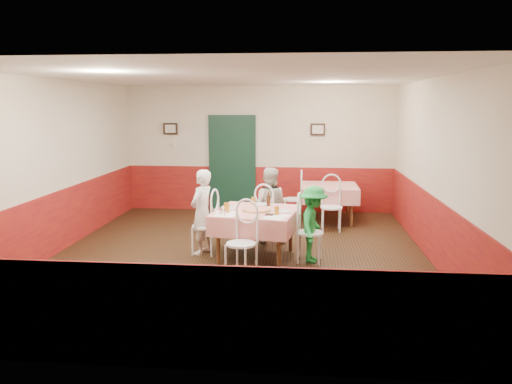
# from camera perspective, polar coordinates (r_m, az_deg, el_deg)

# --- Properties ---
(floor) EXTENTS (7.00, 7.00, 0.00)m
(floor) POSITION_cam_1_polar(r_m,az_deg,el_deg) (8.06, -1.87, -7.29)
(floor) COLOR black
(floor) RESTS_ON ground
(ceiling) EXTENTS (7.00, 7.00, 0.00)m
(ceiling) POSITION_cam_1_polar(r_m,az_deg,el_deg) (7.70, -1.99, 13.01)
(ceiling) COLOR white
(ceiling) RESTS_ON back_wall
(back_wall) EXTENTS (6.00, 0.10, 2.80)m
(back_wall) POSITION_cam_1_polar(r_m,az_deg,el_deg) (11.22, 0.34, 4.91)
(back_wall) COLOR beige
(back_wall) RESTS_ON ground
(front_wall) EXTENTS (6.00, 0.10, 2.80)m
(front_wall) POSITION_cam_1_polar(r_m,az_deg,el_deg) (4.36, -7.75, -3.28)
(front_wall) COLOR beige
(front_wall) RESTS_ON ground
(left_wall) EXTENTS (0.10, 7.00, 2.80)m
(left_wall) POSITION_cam_1_polar(r_m,az_deg,el_deg) (8.66, -22.04, 2.68)
(left_wall) COLOR beige
(left_wall) RESTS_ON ground
(right_wall) EXTENTS (0.10, 7.00, 2.80)m
(right_wall) POSITION_cam_1_polar(r_m,az_deg,el_deg) (7.96, 20.05, 2.21)
(right_wall) COLOR beige
(right_wall) RESTS_ON ground
(wainscot_back) EXTENTS (6.00, 0.03, 1.00)m
(wainscot_back) POSITION_cam_1_polar(r_m,az_deg,el_deg) (11.32, 0.33, 0.37)
(wainscot_back) COLOR maroon
(wainscot_back) RESTS_ON ground
(wainscot_front) EXTENTS (6.00, 0.03, 1.00)m
(wainscot_front) POSITION_cam_1_polar(r_m,az_deg,el_deg) (4.66, -7.44, -14.06)
(wainscot_front) COLOR maroon
(wainscot_front) RESTS_ON ground
(wainscot_left) EXTENTS (0.03, 7.00, 1.00)m
(wainscot_left) POSITION_cam_1_polar(r_m,az_deg,el_deg) (8.80, -21.57, -3.14)
(wainscot_left) COLOR maroon
(wainscot_left) RESTS_ON ground
(wainscot_right) EXTENTS (0.03, 7.00, 1.00)m
(wainscot_right) POSITION_cam_1_polar(r_m,az_deg,el_deg) (8.12, 19.57, -4.09)
(wainscot_right) COLOR maroon
(wainscot_right) RESTS_ON ground
(door) EXTENTS (0.96, 0.06, 2.10)m
(door) POSITION_cam_1_polar(r_m,az_deg,el_deg) (11.27, -2.73, 3.14)
(door) COLOR black
(door) RESTS_ON ground
(picture_left) EXTENTS (0.32, 0.03, 0.26)m
(picture_left) POSITION_cam_1_polar(r_m,az_deg,el_deg) (11.49, -9.75, 7.14)
(picture_left) COLOR black
(picture_left) RESTS_ON back_wall
(picture_right) EXTENTS (0.32, 0.03, 0.26)m
(picture_right) POSITION_cam_1_polar(r_m,az_deg,el_deg) (11.10, 7.07, 7.11)
(picture_right) COLOR black
(picture_right) RESTS_ON back_wall
(thermostat) EXTENTS (0.10, 0.03, 0.10)m
(thermostat) POSITION_cam_1_polar(r_m,az_deg,el_deg) (11.48, -9.21, 5.40)
(thermostat) COLOR white
(thermostat) RESTS_ON back_wall
(main_table) EXTENTS (1.40, 1.40, 0.77)m
(main_table) POSITION_cam_1_polar(r_m,az_deg,el_deg) (7.89, 0.00, -4.83)
(main_table) COLOR red
(main_table) RESTS_ON ground
(second_table) EXTENTS (1.12, 1.12, 0.77)m
(second_table) POSITION_cam_1_polar(r_m,az_deg,el_deg) (10.39, 8.37, -1.32)
(second_table) COLOR red
(second_table) RESTS_ON ground
(chair_left) EXTENTS (0.48, 0.48, 0.90)m
(chair_left) POSITION_cam_1_polar(r_m,az_deg,el_deg) (8.11, -5.84, -3.92)
(chair_left) COLOR white
(chair_left) RESTS_ON ground
(chair_right) EXTENTS (0.46, 0.46, 0.90)m
(chair_right) POSITION_cam_1_polar(r_m,az_deg,el_deg) (7.71, 6.15, -4.67)
(chair_right) COLOR white
(chair_right) RESTS_ON ground
(chair_far) EXTENTS (0.54, 0.54, 0.90)m
(chair_far) POSITION_cam_1_polar(r_m,az_deg,el_deg) (8.67, 1.39, -2.96)
(chair_far) COLOR white
(chair_far) RESTS_ON ground
(chair_near) EXTENTS (0.55, 0.55, 0.90)m
(chair_near) POSITION_cam_1_polar(r_m,az_deg,el_deg) (7.08, -1.72, -5.95)
(chair_near) COLOR white
(chair_near) RESTS_ON ground
(chair_second_a) EXTENTS (0.42, 0.42, 0.90)m
(chair_second_a) POSITION_cam_1_polar(r_m,az_deg,el_deg) (10.36, 4.23, -0.85)
(chair_second_a) COLOR white
(chair_second_a) RESTS_ON ground
(chair_second_b) EXTENTS (0.42, 0.42, 0.90)m
(chair_second_b) POSITION_cam_1_polar(r_m,az_deg,el_deg) (9.64, 8.61, -1.75)
(chair_second_b) COLOR white
(chair_second_b) RESTS_ON ground
(pizza) EXTENTS (0.49, 0.49, 0.03)m
(pizza) POSITION_cam_1_polar(r_m,az_deg,el_deg) (7.76, 0.09, -2.05)
(pizza) COLOR #B74723
(pizza) RESTS_ON main_table
(plate_left) EXTENTS (0.29, 0.29, 0.01)m
(plate_left) POSITION_cam_1_polar(r_m,az_deg,el_deg) (7.92, -3.13, -1.88)
(plate_left) COLOR white
(plate_left) RESTS_ON main_table
(plate_right) EXTENTS (0.29, 0.29, 0.01)m
(plate_right) POSITION_cam_1_polar(r_m,az_deg,el_deg) (7.70, 3.13, -2.22)
(plate_right) COLOR white
(plate_right) RESTS_ON main_table
(plate_far) EXTENTS (0.29, 0.29, 0.01)m
(plate_far) POSITION_cam_1_polar(r_m,az_deg,el_deg) (8.22, 0.69, -1.41)
(plate_far) COLOR white
(plate_far) RESTS_ON main_table
(glass_a) EXTENTS (0.09, 0.09, 0.15)m
(glass_a) POSITION_cam_1_polar(r_m,az_deg,el_deg) (7.63, -3.37, -1.81)
(glass_a) COLOR #BF7219
(glass_a) RESTS_ON main_table
(glass_b) EXTENTS (0.08, 0.08, 0.13)m
(glass_b) POSITION_cam_1_polar(r_m,az_deg,el_deg) (7.47, 2.37, -2.13)
(glass_b) COLOR #BF7219
(glass_b) RESTS_ON main_table
(glass_c) EXTENTS (0.08, 0.08, 0.12)m
(glass_c) POSITION_cam_1_polar(r_m,az_deg,el_deg) (8.22, -0.30, -1.03)
(glass_c) COLOR #BF7219
(glass_c) RESTS_ON main_table
(beer_bottle) EXTENTS (0.06, 0.06, 0.21)m
(beer_bottle) POSITION_cam_1_polar(r_m,az_deg,el_deg) (8.11, 1.42, -0.88)
(beer_bottle) COLOR #381C0A
(beer_bottle) RESTS_ON main_table
(shaker_a) EXTENTS (0.04, 0.04, 0.09)m
(shaker_a) POSITION_cam_1_polar(r_m,az_deg,el_deg) (7.49, -4.11, -2.28)
(shaker_a) COLOR silver
(shaker_a) RESTS_ON main_table
(shaker_b) EXTENTS (0.04, 0.04, 0.09)m
(shaker_b) POSITION_cam_1_polar(r_m,az_deg,el_deg) (7.43, -3.57, -2.37)
(shaker_b) COLOR silver
(shaker_b) RESTS_ON main_table
(shaker_c) EXTENTS (0.04, 0.04, 0.09)m
(shaker_c) POSITION_cam_1_polar(r_m,az_deg,el_deg) (7.59, -4.00, -2.10)
(shaker_c) COLOR #B23319
(shaker_c) RESTS_ON main_table
(menu_left) EXTENTS (0.31, 0.41, 0.00)m
(menu_left) POSITION_cam_1_polar(r_m,az_deg,el_deg) (7.54, -3.52, -2.52)
(menu_left) COLOR white
(menu_left) RESTS_ON main_table
(menu_right) EXTENTS (0.42, 0.48, 0.00)m
(menu_right) POSITION_cam_1_polar(r_m,az_deg,el_deg) (7.35, 2.33, -2.85)
(menu_right) COLOR white
(menu_right) RESTS_ON main_table
(wallet) EXTENTS (0.12, 0.11, 0.02)m
(wallet) POSITION_cam_1_polar(r_m,az_deg,el_deg) (7.45, 1.56, -2.59)
(wallet) COLOR black
(wallet) RESTS_ON main_table
(diner_left) EXTENTS (0.49, 0.59, 1.37)m
(diner_left) POSITION_cam_1_polar(r_m,az_deg,el_deg) (8.08, -6.20, -2.27)
(diner_left) COLOR gray
(diner_left) RESTS_ON ground
(diner_far) EXTENTS (0.70, 0.57, 1.33)m
(diner_far) POSITION_cam_1_polar(r_m,az_deg,el_deg) (8.67, 1.47, -1.52)
(diner_far) COLOR gray
(diner_far) RESTS_ON ground
(diner_right) EXTENTS (0.56, 0.82, 1.18)m
(diner_right) POSITION_cam_1_polar(r_m,az_deg,el_deg) (7.67, 6.54, -3.68)
(diner_right) COLOR gray
(diner_right) RESTS_ON ground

